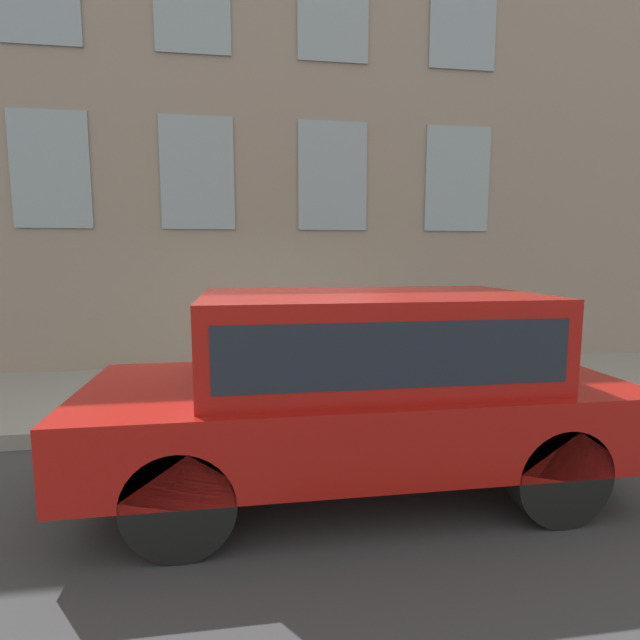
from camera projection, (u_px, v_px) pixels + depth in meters
ground_plane at (283, 436)px, 5.64m from camera, size 80.00×80.00×0.00m
sidewalk at (274, 393)px, 7.08m from camera, size 2.96×60.00×0.17m
building_facade at (265, 115)px, 8.12m from camera, size 0.33×40.00×8.57m
fire_hydrant at (291, 376)px, 6.08m from camera, size 0.31×0.43×0.77m
person at (347, 342)px, 6.75m from camera, size 0.28×0.18×1.14m
parked_truck_red_near at (362, 377)px, 4.28m from camera, size 1.84×4.49×1.72m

